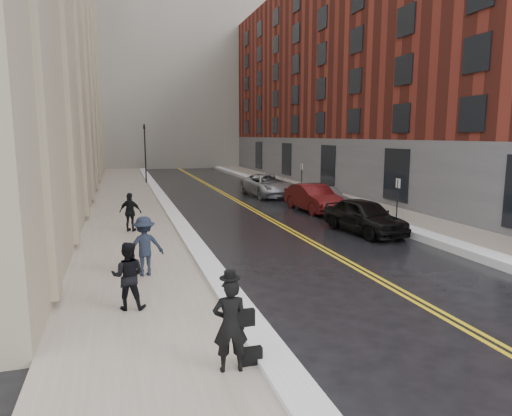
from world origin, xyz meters
TOP-DOWN VIEW (x-y plane):
  - ground at (0.00, 0.00)m, footprint 160.00×160.00m
  - sidewalk_left at (-4.50, 16.00)m, footprint 4.00×64.00m
  - sidewalk_right at (9.00, 16.00)m, footprint 3.00×64.00m
  - lane_stripe_a at (2.38, 16.00)m, footprint 0.12×64.00m
  - lane_stripe_b at (2.62, 16.00)m, footprint 0.12×64.00m
  - snow_ridge_left at (-2.20, 16.00)m, footprint 0.70×60.80m
  - snow_ridge_right at (7.15, 16.00)m, footprint 0.85×60.80m
  - building_right at (17.50, 23.00)m, footprint 14.00×50.00m
  - tower_far_right at (14.00, 66.00)m, footprint 22.00×18.00m
  - traffic_signal at (-2.60, 30.00)m, footprint 0.18×0.15m
  - parking_sign_near at (7.90, 8.00)m, footprint 0.06×0.35m
  - parking_sign_far at (7.90, 20.00)m, footprint 0.06×0.35m
  - car_black at (5.40, 6.71)m, footprint 2.34×4.67m
  - car_maroon at (5.61, 12.69)m, footprint 1.94×4.74m
  - car_silver_near at (6.80, 13.72)m, footprint 2.11×4.63m
  - car_silver_far at (5.20, 19.58)m, footprint 2.89×5.73m
  - pedestrian_main at (-3.06, -3.42)m, footprint 0.66×0.48m
  - pedestrian_a at (-4.71, 0.12)m, footprint 0.91×0.77m
  - pedestrian_b at (-4.19, 2.74)m, footprint 1.22×0.81m
  - pedestrian_c at (-4.43, 9.33)m, footprint 1.06×0.79m

SIDE VIEW (x-z plane):
  - ground at x=0.00m, z-range 0.00..0.00m
  - lane_stripe_a at x=2.38m, z-range 0.00..0.01m
  - lane_stripe_b at x=2.62m, z-range 0.00..0.01m
  - sidewalk_left at x=-4.50m, z-range 0.00..0.15m
  - sidewalk_right at x=9.00m, z-range 0.00..0.15m
  - snow_ridge_left at x=-2.20m, z-range 0.00..0.26m
  - snow_ridge_right at x=7.15m, z-range 0.00..0.30m
  - car_silver_near at x=6.80m, z-range 0.00..1.31m
  - car_black at x=5.40m, z-range 0.00..1.53m
  - car_maroon at x=5.61m, z-range 0.00..1.53m
  - car_silver_far at x=5.20m, z-range 0.00..1.56m
  - pedestrian_a at x=-4.71m, z-range 0.15..1.79m
  - pedestrian_c at x=-4.43m, z-range 0.15..1.83m
  - pedestrian_main at x=-3.06m, z-range 0.15..1.85m
  - pedestrian_b at x=-4.19m, z-range 0.15..1.92m
  - parking_sign_near at x=7.90m, z-range 0.24..2.47m
  - parking_sign_far at x=7.90m, z-range 0.24..2.47m
  - traffic_signal at x=-2.60m, z-range 0.48..5.68m
  - building_right at x=17.50m, z-range 0.00..18.00m
  - tower_far_right at x=14.00m, z-range 0.00..44.00m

